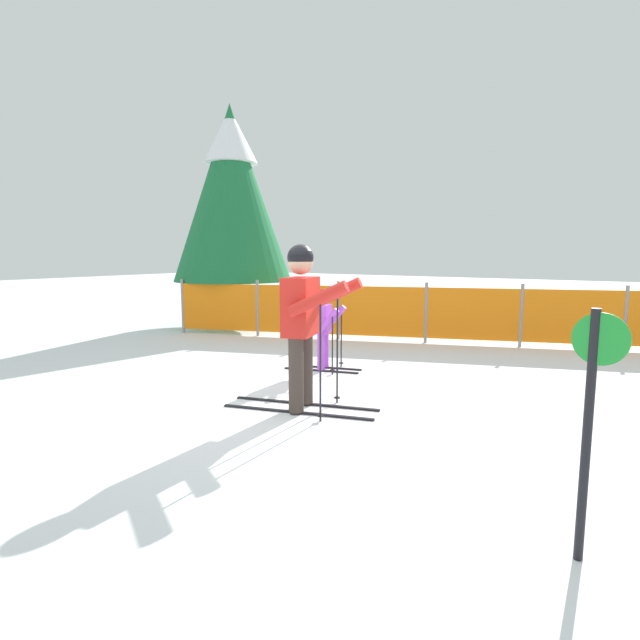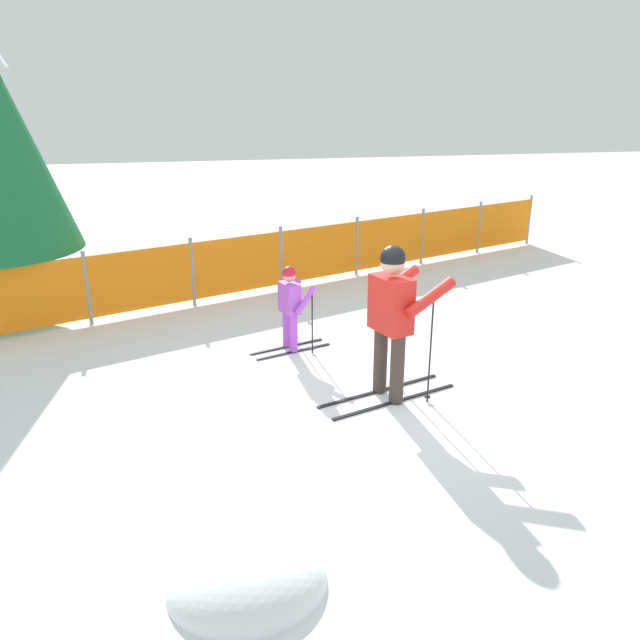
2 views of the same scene
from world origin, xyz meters
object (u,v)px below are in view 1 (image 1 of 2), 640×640
skier_child (324,323)px  conifer_far (232,191)px  safety_fence (473,314)px  skier_adult (303,312)px  trail_marker (591,408)px

skier_child → conifer_far: 5.44m
safety_fence → conifer_far: (-5.36, -0.66, 2.51)m
skier_adult → conifer_far: size_ratio=0.36×
skier_child → safety_fence: size_ratio=0.11×
conifer_far → safety_fence: bearing=7.0°
skier_adult → safety_fence: skier_adult is taller
trail_marker → skier_child: bearing=140.5°
safety_fence → skier_child: bearing=-110.5°
skier_child → trail_marker: (3.69, -3.03, 0.18)m
skier_child → trail_marker: bearing=-55.9°
trail_marker → skier_adult: bearing=154.6°
safety_fence → conifer_far: 5.96m
skier_child → conifer_far: conifer_far is taller
skier_adult → trail_marker: skier_adult is taller
skier_adult → trail_marker: 3.17m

